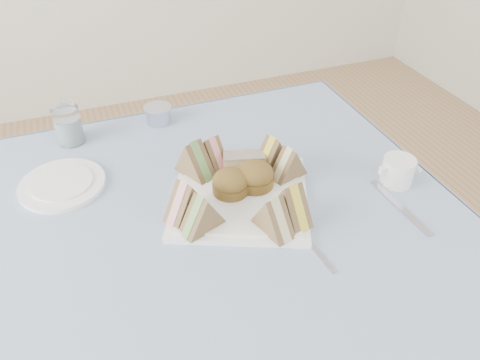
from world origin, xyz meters
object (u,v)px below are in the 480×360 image
object	(u,v)px
water_glass	(68,125)
serving_plate	(240,196)
table	(222,343)
creamer_jug	(398,171)

from	to	relation	value
water_glass	serving_plate	bearing A→B (deg)	-48.61
table	serving_plate	distance (m)	0.40
serving_plate	creamer_jug	distance (m)	0.35
serving_plate	water_glass	distance (m)	0.47
water_glass	creamer_jug	world-z (taller)	water_glass
table	serving_plate	world-z (taller)	serving_plate
table	serving_plate	size ratio (longest dim) A/B	3.23
table	creamer_jug	size ratio (longest dim) A/B	12.97
table	water_glass	size ratio (longest dim) A/B	9.61
serving_plate	creamer_jug	size ratio (longest dim) A/B	4.02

